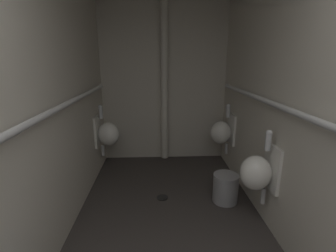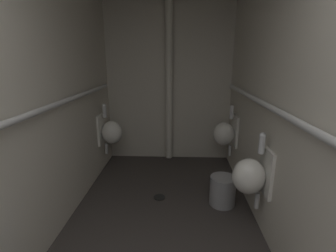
{
  "view_description": "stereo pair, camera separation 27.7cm",
  "coord_description": "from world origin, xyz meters",
  "px_view_note": "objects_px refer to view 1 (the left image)",
  "views": [
    {
      "loc": [
        -0.12,
        -0.18,
        1.64
      ],
      "look_at": [
        0.02,
        2.9,
        0.79
      ],
      "focal_mm": 26.43,
      "sensor_mm": 36.0,
      "label": 1
    },
    {
      "loc": [
        0.16,
        -0.18,
        1.64
      ],
      "look_at": [
        0.02,
        2.9,
        0.79
      ],
      "focal_mm": 26.43,
      "sensor_mm": 36.0,
      "label": 2
    }
  ],
  "objects_px": {
    "waste_bin": "(225,188)",
    "floor_drain": "(162,197)",
    "urinal_right_mid": "(258,172)",
    "urinal_right_far": "(222,132)",
    "standpipe_back_wall": "(164,79)",
    "urinal_left_mid": "(107,133)"
  },
  "relations": [
    {
      "from": "urinal_right_mid",
      "to": "standpipe_back_wall",
      "type": "bearing_deg",
      "value": 115.27
    },
    {
      "from": "urinal_right_far",
      "to": "waste_bin",
      "type": "bearing_deg",
      "value": -100.6
    },
    {
      "from": "urinal_right_mid",
      "to": "waste_bin",
      "type": "relative_size",
      "value": 2.23
    },
    {
      "from": "urinal_right_far",
      "to": "standpipe_back_wall",
      "type": "height_order",
      "value": "standpipe_back_wall"
    },
    {
      "from": "urinal_left_mid",
      "to": "urinal_right_mid",
      "type": "xyz_separation_m",
      "value": [
        1.67,
        -1.32,
        0.0
      ]
    },
    {
      "from": "urinal_right_far",
      "to": "floor_drain",
      "type": "height_order",
      "value": "urinal_right_far"
    },
    {
      "from": "urinal_left_mid",
      "to": "standpipe_back_wall",
      "type": "distance_m",
      "value": 1.19
    },
    {
      "from": "waste_bin",
      "to": "floor_drain",
      "type": "bearing_deg",
      "value": 172.15
    },
    {
      "from": "urinal_left_mid",
      "to": "urinal_right_mid",
      "type": "height_order",
      "value": "same"
    },
    {
      "from": "urinal_left_mid",
      "to": "urinal_right_far",
      "type": "xyz_separation_m",
      "value": [
        1.67,
        -0.01,
        0.0
      ]
    },
    {
      "from": "urinal_right_mid",
      "to": "urinal_right_far",
      "type": "bearing_deg",
      "value": 90.0
    },
    {
      "from": "urinal_left_mid",
      "to": "waste_bin",
      "type": "height_order",
      "value": "urinal_left_mid"
    },
    {
      "from": "urinal_right_mid",
      "to": "floor_drain",
      "type": "bearing_deg",
      "value": 148.33
    },
    {
      "from": "standpipe_back_wall",
      "to": "waste_bin",
      "type": "distance_m",
      "value": 1.86
    },
    {
      "from": "urinal_right_mid",
      "to": "floor_drain",
      "type": "xyz_separation_m",
      "value": [
        -0.9,
        0.55,
        -0.59
      ]
    },
    {
      "from": "standpipe_back_wall",
      "to": "waste_bin",
      "type": "height_order",
      "value": "standpipe_back_wall"
    },
    {
      "from": "urinal_right_mid",
      "to": "floor_drain",
      "type": "height_order",
      "value": "urinal_right_mid"
    },
    {
      "from": "urinal_left_mid",
      "to": "urinal_right_mid",
      "type": "bearing_deg",
      "value": -38.28
    },
    {
      "from": "urinal_right_far",
      "to": "standpipe_back_wall",
      "type": "distance_m",
      "value": 1.19
    },
    {
      "from": "urinal_right_mid",
      "to": "standpipe_back_wall",
      "type": "height_order",
      "value": "standpipe_back_wall"
    },
    {
      "from": "urinal_right_mid",
      "to": "urinal_right_far",
      "type": "distance_m",
      "value": 1.31
    },
    {
      "from": "floor_drain",
      "to": "urinal_right_far",
      "type": "bearing_deg",
      "value": 40.21
    }
  ]
}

